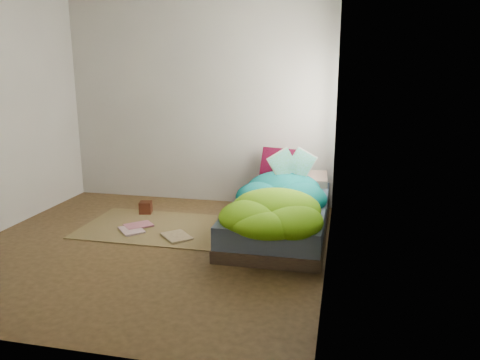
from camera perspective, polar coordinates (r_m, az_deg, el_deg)
name	(u,v)px	position (r m, az deg, el deg)	size (l,w,h in m)	color
ground	(148,246)	(4.81, -11.13, -7.96)	(3.50, 3.50, 0.00)	#3D2D17
room_walls	(142,80)	(4.48, -11.91, 11.79)	(3.54, 3.54, 2.62)	#B6B4AD
bed	(280,217)	(5.09, 4.85, -4.50)	(1.00, 2.00, 0.34)	#35281D
duvet	(277,192)	(4.78, 4.57, -1.41)	(0.96, 1.84, 0.34)	#066668
rug	(156,227)	(5.33, -10.26, -5.66)	(1.60, 1.10, 0.01)	brown
pillow_floral	(304,180)	(5.78, 7.82, 0.03)	(0.55, 0.34, 0.12)	silver
pillow_magenta	(279,167)	(5.72, 4.82, 1.61)	(0.44, 0.14, 0.44)	#4F051A
open_book	(293,155)	(5.15, 6.44, 3.10)	(0.44, 0.10, 0.27)	green
wooden_box	(146,207)	(5.81, -11.42, -3.29)	(0.14, 0.14, 0.14)	#3C1A0D
floor_book_a	(121,232)	(5.21, -14.25, -6.15)	(0.22, 0.30, 0.02)	beige
floor_book_b	(135,223)	(5.45, -12.64, -5.13)	(0.22, 0.29, 0.03)	#C06F7A
floor_book_c	(166,239)	(4.91, -9.02, -7.08)	(0.24, 0.33, 0.02)	tan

